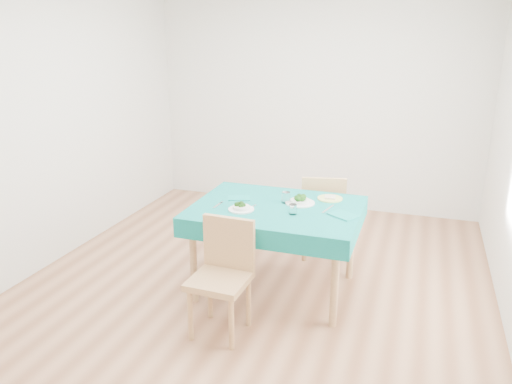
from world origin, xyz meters
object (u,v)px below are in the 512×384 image
(chair_far, at_px, (323,206))
(bowl_near, at_px, (241,206))
(table, at_px, (276,249))
(chair_near, at_px, (219,271))
(side_plate, at_px, (330,198))
(bowl_far, at_px, (300,199))

(chair_far, relative_size, bowl_near, 4.89)
(table, bearing_deg, bowl_near, -144.54)
(chair_near, height_order, chair_far, chair_far)
(chair_near, xyz_separation_m, side_plate, (0.58, 1.09, 0.26))
(table, bearing_deg, chair_far, 74.61)
(chair_near, bearing_deg, bowl_near, 96.79)
(chair_far, bearing_deg, bowl_far, 72.39)
(table, relative_size, chair_far, 1.33)
(bowl_far, relative_size, side_plate, 1.14)
(side_plate, bearing_deg, bowl_far, -137.83)
(chair_far, height_order, bowl_far, chair_far)
(table, bearing_deg, side_plate, 40.88)
(chair_far, distance_m, bowl_near, 1.14)
(table, height_order, chair_far, chair_far)
(chair_near, bearing_deg, table, 77.60)
(chair_far, bearing_deg, chair_near, 62.52)
(table, relative_size, bowl_far, 5.52)
(table, height_order, bowl_near, bowl_near)
(chair_far, xyz_separation_m, side_plate, (0.16, -0.49, 0.25))
(bowl_far, bearing_deg, side_plate, 42.17)
(chair_far, relative_size, side_plate, 4.76)
(table, distance_m, side_plate, 0.63)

